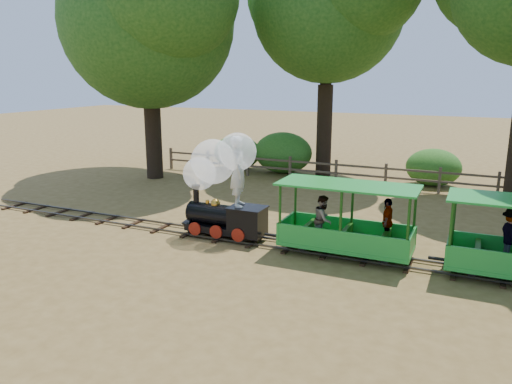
% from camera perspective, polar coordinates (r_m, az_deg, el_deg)
% --- Properties ---
extents(ground, '(90.00, 90.00, 0.00)m').
position_cam_1_polar(ground, '(13.09, 3.86, -6.40)').
color(ground, olive).
rests_on(ground, ground).
extents(track, '(22.00, 1.00, 0.10)m').
position_cam_1_polar(track, '(13.07, 3.86, -6.12)').
color(track, '#3F3D3A').
rests_on(track, ground).
extents(locomotive, '(2.59, 1.22, 2.98)m').
position_cam_1_polar(locomotive, '(13.51, -4.07, 1.69)').
color(locomotive, black).
rests_on(locomotive, ground).
extents(carriage_front, '(3.34, 1.37, 1.74)m').
position_cam_1_polar(carriage_front, '(12.44, 10.39, -3.98)').
color(carriage_front, green).
rests_on(carriage_front, track).
extents(oak_nw, '(8.80, 7.74, 10.00)m').
position_cam_1_polar(oak_nw, '(21.93, -12.23, 19.46)').
color(oak_nw, '#2D2116').
rests_on(oak_nw, ground).
extents(fence, '(18.10, 0.10, 1.00)m').
position_cam_1_polar(fence, '(20.38, 11.84, 2.25)').
color(fence, brown).
rests_on(fence, ground).
extents(shrub_west, '(2.29, 1.76, 1.58)m').
position_cam_1_polar(shrub_west, '(23.59, -2.17, 4.56)').
color(shrub_west, '#2D6B1E').
rests_on(shrub_west, ground).
extents(shrub_mid_w, '(2.67, 2.05, 1.85)m').
position_cam_1_polar(shrub_mid_w, '(22.64, 3.11, 4.51)').
color(shrub_mid_w, '#2D6B1E').
rests_on(shrub_mid_w, ground).
extents(shrub_mid_e, '(2.17, 1.67, 1.50)m').
position_cam_1_polar(shrub_mid_e, '(21.23, 19.62, 2.67)').
color(shrub_mid_e, '#2D6B1E').
rests_on(shrub_mid_e, ground).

